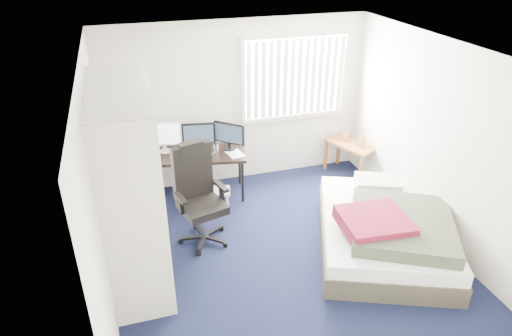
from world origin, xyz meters
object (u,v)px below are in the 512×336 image
Objects in this scene: bed at (385,230)px; desk at (196,150)px; nightstand at (351,147)px; office_chair at (200,205)px.

desk is at bearing 134.18° from bed.
desk is 2.86m from bed.
nightstand is (2.47, -0.10, -0.25)m from desk.
bed is at bearing -104.66° from nightstand.
office_chair is at bearing -159.05° from nightstand.
desk reaches higher than bed.
nightstand is at bearing -2.21° from desk.
desk is 1.16× the size of office_chair.
office_chair is (-0.18, -1.11, -0.23)m from desk.
desk is 1.15m from office_chair.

